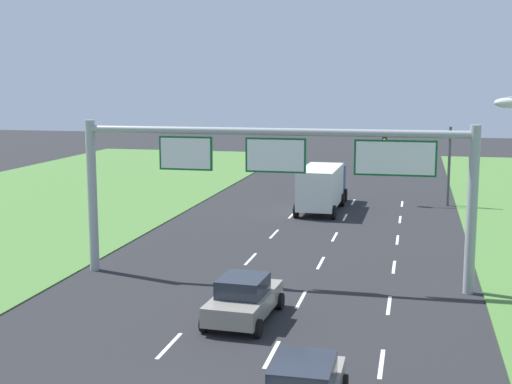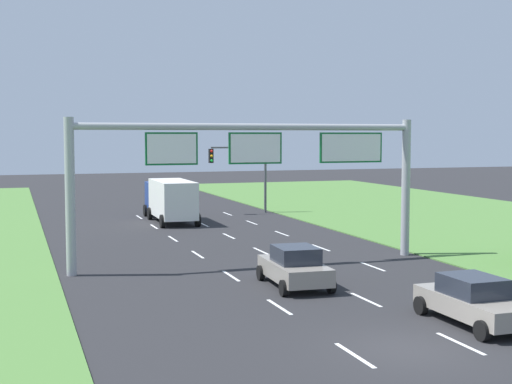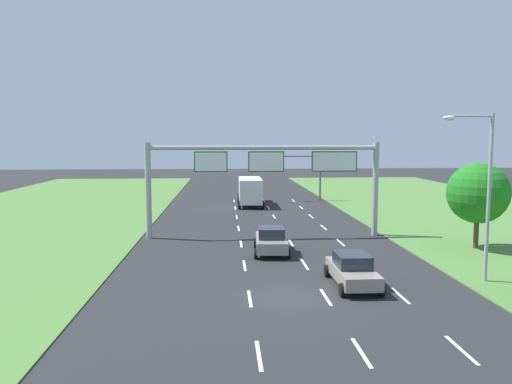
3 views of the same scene
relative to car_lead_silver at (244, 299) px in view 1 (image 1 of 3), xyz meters
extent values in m
cube|color=white|center=(-1.83, -3.04, -0.82)|extent=(0.14, 2.40, 0.01)
cube|color=white|center=(-1.83, 2.96, -0.82)|extent=(0.14, 2.40, 0.01)
cube|color=white|center=(-1.83, 8.96, -0.82)|extent=(0.14, 2.40, 0.01)
cube|color=white|center=(-1.83, 14.96, -0.82)|extent=(0.14, 2.40, 0.01)
cube|color=white|center=(-1.83, 20.96, -0.82)|extent=(0.14, 2.40, 0.01)
cube|color=white|center=(-1.83, 26.96, -0.82)|extent=(0.14, 2.40, 0.01)
cube|color=white|center=(1.67, -3.04, -0.82)|extent=(0.14, 2.40, 0.01)
cube|color=white|center=(1.67, 2.96, -0.82)|extent=(0.14, 2.40, 0.01)
cube|color=white|center=(1.67, 8.96, -0.82)|extent=(0.14, 2.40, 0.01)
cube|color=white|center=(1.67, 14.96, -0.82)|extent=(0.14, 2.40, 0.01)
cube|color=white|center=(1.67, 20.96, -0.82)|extent=(0.14, 2.40, 0.01)
cube|color=white|center=(1.67, 26.96, -0.82)|extent=(0.14, 2.40, 0.01)
cube|color=white|center=(5.17, -3.04, -0.82)|extent=(0.14, 2.40, 0.01)
cube|color=white|center=(5.17, 2.96, -0.82)|extent=(0.14, 2.40, 0.01)
cube|color=white|center=(5.17, 8.96, -0.82)|extent=(0.14, 2.40, 0.01)
cube|color=white|center=(5.17, 14.96, -0.82)|extent=(0.14, 2.40, 0.01)
cube|color=white|center=(5.17, 20.96, -0.82)|extent=(0.14, 2.40, 0.01)
cube|color=white|center=(5.17, 26.96, -0.82)|extent=(0.14, 2.40, 0.01)
cube|color=#232833|center=(3.34, -7.27, 0.45)|extent=(1.58, 2.02, 0.64)
cylinder|color=black|center=(2.42, -5.66, -0.51)|extent=(0.22, 0.64, 0.64)
cube|color=gray|center=(0.00, 0.04, -0.16)|extent=(2.15, 4.39, 0.70)
cube|color=#232833|center=(-0.01, -0.10, 0.52)|extent=(1.72, 2.02, 0.66)
cylinder|color=black|center=(-0.89, 1.68, -0.51)|extent=(0.25, 0.65, 0.64)
cylinder|color=black|center=(1.07, 1.57, -0.51)|extent=(0.25, 0.65, 0.64)
cylinder|color=black|center=(-1.06, -1.50, -0.51)|extent=(0.25, 0.65, 0.64)
cylinder|color=black|center=(0.89, -1.61, -0.51)|extent=(0.25, 0.65, 0.64)
cube|color=navy|center=(-0.12, 26.91, 0.72)|extent=(2.23, 2.13, 2.20)
cube|color=silver|center=(-0.17, 22.62, 0.90)|extent=(2.44, 6.21, 2.56)
cylinder|color=black|center=(-1.24, 27.42, -0.38)|extent=(0.29, 0.90, 0.90)
cylinder|color=black|center=(1.02, 27.39, -0.38)|extent=(0.29, 0.90, 0.90)
cylinder|color=black|center=(-1.35, 25.12, -0.38)|extent=(0.29, 0.90, 0.90)
cylinder|color=black|center=(1.07, 25.09, -0.38)|extent=(0.29, 0.90, 0.90)
cylinder|color=black|center=(-1.42, 20.14, -0.38)|extent=(0.29, 0.90, 0.90)
cylinder|color=black|center=(1.00, 20.11, -0.38)|extent=(0.29, 0.90, 0.90)
cylinder|color=#9EA0A5|center=(-8.48, 5.35, 2.67)|extent=(0.44, 0.44, 7.00)
cylinder|color=#9EA0A5|center=(8.32, 5.35, 2.67)|extent=(0.44, 0.44, 7.00)
cylinder|color=#9EA0A5|center=(-0.08, 5.35, 5.77)|extent=(16.80, 0.32, 0.32)
cube|color=#0C5B28|center=(-3.93, 5.35, 4.76)|extent=(2.43, 0.12, 1.50)
cube|color=white|center=(-3.93, 5.29, 4.76)|extent=(2.27, 0.01, 1.34)
cube|color=#0C5B28|center=(0.12, 5.35, 4.76)|extent=(2.64, 0.12, 1.50)
cube|color=white|center=(0.12, 5.29, 4.76)|extent=(2.48, 0.01, 1.34)
cube|color=#0C5B28|center=(5.17, 5.35, 4.76)|extent=(3.38, 0.12, 1.50)
cube|color=white|center=(5.17, 5.29, 4.76)|extent=(3.22, 0.01, 1.34)
cylinder|color=#47494F|center=(8.32, 26.87, 1.97)|extent=(0.20, 0.20, 5.60)
cylinder|color=#47494F|center=(6.07, 26.87, 4.42)|extent=(4.50, 0.14, 0.14)
cube|color=black|center=(3.82, 26.87, 3.77)|extent=(0.32, 0.36, 1.10)
sphere|color=red|center=(3.82, 26.67, 4.14)|extent=(0.22, 0.22, 0.22)
sphere|color=orange|center=(3.82, 26.67, 3.77)|extent=(0.22, 0.22, 0.22)
sphere|color=green|center=(3.82, 26.67, 3.40)|extent=(0.22, 0.22, 0.22)
ellipsoid|color=silver|center=(8.04, -7.13, 7.42)|extent=(0.64, 0.32, 0.24)
camera|label=1|loc=(5.99, -24.56, 7.93)|focal=50.00mm
camera|label=2|loc=(-10.84, -26.76, 5.37)|focal=50.00mm
camera|label=3|loc=(-2.94, -31.07, 6.40)|focal=35.00mm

